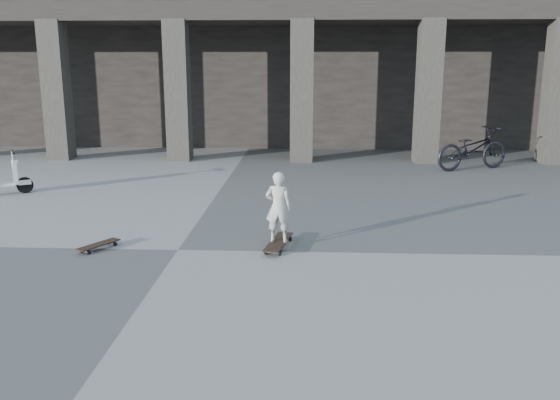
{
  "coord_description": "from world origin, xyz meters",
  "views": [
    {
      "loc": [
        2.01,
        -8.65,
        2.85
      ],
      "look_at": [
        1.55,
        0.7,
        0.65
      ],
      "focal_mm": 38.0,
      "sensor_mm": 36.0,
      "label": 1
    }
  ],
  "objects_px": {
    "skateboard_spare": "(99,245)",
    "bicycle": "(472,149)",
    "child": "(278,207)",
    "longboard": "(278,243)"
  },
  "relations": [
    {
      "from": "longboard",
      "to": "bicycle",
      "type": "relative_size",
      "value": 0.5
    },
    {
      "from": "child",
      "to": "longboard",
      "type": "bearing_deg",
      "value": -166.66
    },
    {
      "from": "child",
      "to": "bicycle",
      "type": "relative_size",
      "value": 0.51
    },
    {
      "from": "longboard",
      "to": "child",
      "type": "height_order",
      "value": "child"
    },
    {
      "from": "skateboard_spare",
      "to": "child",
      "type": "relative_size",
      "value": 0.65
    },
    {
      "from": "skateboard_spare",
      "to": "bicycle",
      "type": "distance_m",
      "value": 10.57
    },
    {
      "from": "longboard",
      "to": "skateboard_spare",
      "type": "relative_size",
      "value": 1.5
    },
    {
      "from": "child",
      "to": "skateboard_spare",
      "type": "bearing_deg",
      "value": 10.72
    },
    {
      "from": "skateboard_spare",
      "to": "bicycle",
      "type": "relative_size",
      "value": 0.33
    },
    {
      "from": "skateboard_spare",
      "to": "child",
      "type": "height_order",
      "value": "child"
    }
  ]
}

